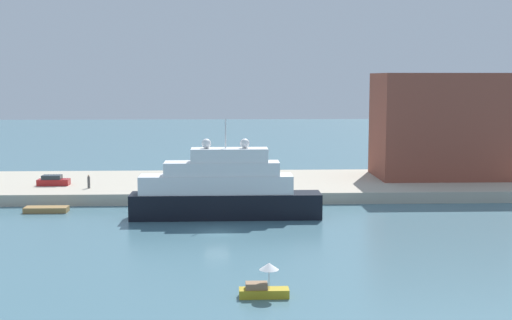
{
  "coord_description": "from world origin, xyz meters",
  "views": [
    {
      "loc": [
        1.27,
        -70.73,
        16.27
      ],
      "look_at": [
        4.37,
        6.0,
        7.04
      ],
      "focal_mm": 48.05,
      "sensor_mm": 36.0,
      "label": 1
    }
  ],
  "objects_px": {
    "large_yacht": "(223,190)",
    "parked_car": "(53,181)",
    "work_barge": "(46,209)",
    "mooring_bollard": "(235,189)",
    "harbor_building": "(442,125)",
    "person_figure": "(89,182)",
    "small_motorboat": "(264,286)"
  },
  "relations": [
    {
      "from": "parked_car",
      "to": "mooring_bollard",
      "type": "height_order",
      "value": "parked_car"
    },
    {
      "from": "work_barge",
      "to": "mooring_bollard",
      "type": "distance_m",
      "value": 23.65
    },
    {
      "from": "parked_car",
      "to": "person_figure",
      "type": "bearing_deg",
      "value": -27.4
    },
    {
      "from": "harbor_building",
      "to": "mooring_bollard",
      "type": "distance_m",
      "value": 34.19
    },
    {
      "from": "parked_car",
      "to": "small_motorboat",
      "type": "bearing_deg",
      "value": -59.32
    },
    {
      "from": "small_motorboat",
      "to": "mooring_bollard",
      "type": "bearing_deg",
      "value": 92.7
    },
    {
      "from": "small_motorboat",
      "to": "work_barge",
      "type": "xyz_separation_m",
      "value": [
        -24.82,
        33.56,
        -0.55
      ]
    },
    {
      "from": "work_barge",
      "to": "parked_car",
      "type": "relative_size",
      "value": 1.21
    },
    {
      "from": "small_motorboat",
      "to": "parked_car",
      "type": "relative_size",
      "value": 0.87
    },
    {
      "from": "large_yacht",
      "to": "mooring_bollard",
      "type": "bearing_deg",
      "value": 81.63
    },
    {
      "from": "large_yacht",
      "to": "work_barge",
      "type": "height_order",
      "value": "large_yacht"
    },
    {
      "from": "work_barge",
      "to": "parked_car",
      "type": "xyz_separation_m",
      "value": [
        -2.06,
        11.75,
        1.77
      ]
    },
    {
      "from": "large_yacht",
      "to": "small_motorboat",
      "type": "bearing_deg",
      "value": -83.65
    },
    {
      "from": "parked_car",
      "to": "harbor_building",
      "type": "bearing_deg",
      "value": 6.05
    },
    {
      "from": "large_yacht",
      "to": "harbor_building",
      "type": "height_order",
      "value": "harbor_building"
    },
    {
      "from": "large_yacht",
      "to": "harbor_building",
      "type": "xyz_separation_m",
      "value": [
        32.45,
        22.0,
        5.95
      ]
    },
    {
      "from": "parked_car",
      "to": "person_figure",
      "type": "xyz_separation_m",
      "value": [
        5.45,
        -2.82,
        0.24
      ]
    },
    {
      "from": "parked_car",
      "to": "work_barge",
      "type": "bearing_deg",
      "value": -80.07
    },
    {
      "from": "large_yacht",
      "to": "work_barge",
      "type": "bearing_deg",
      "value": 168.69
    },
    {
      "from": "harbor_building",
      "to": "parked_car",
      "type": "bearing_deg",
      "value": -173.95
    },
    {
      "from": "small_motorboat",
      "to": "person_figure",
      "type": "distance_m",
      "value": 47.61
    },
    {
      "from": "large_yacht",
      "to": "mooring_bollard",
      "type": "distance_m",
      "value": 9.85
    },
    {
      "from": "large_yacht",
      "to": "parked_car",
      "type": "height_order",
      "value": "large_yacht"
    },
    {
      "from": "work_barge",
      "to": "mooring_bollard",
      "type": "xyz_separation_m",
      "value": [
        22.99,
        5.34,
        1.56
      ]
    },
    {
      "from": "work_barge",
      "to": "mooring_bollard",
      "type": "height_order",
      "value": "mooring_bollard"
    },
    {
      "from": "harbor_building",
      "to": "person_figure",
      "type": "distance_m",
      "value": 51.84
    },
    {
      "from": "small_motorboat",
      "to": "work_barge",
      "type": "distance_m",
      "value": 41.75
    },
    {
      "from": "work_barge",
      "to": "mooring_bollard",
      "type": "relative_size",
      "value": 6.48
    },
    {
      "from": "large_yacht",
      "to": "parked_car",
      "type": "bearing_deg",
      "value": 145.79
    },
    {
      "from": "small_motorboat",
      "to": "parked_car",
      "type": "distance_m",
      "value": 52.7
    },
    {
      "from": "work_barge",
      "to": "harbor_building",
      "type": "relative_size",
      "value": 0.27
    },
    {
      "from": "harbor_building",
      "to": "work_barge",
      "type": "bearing_deg",
      "value": -161.87
    }
  ]
}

